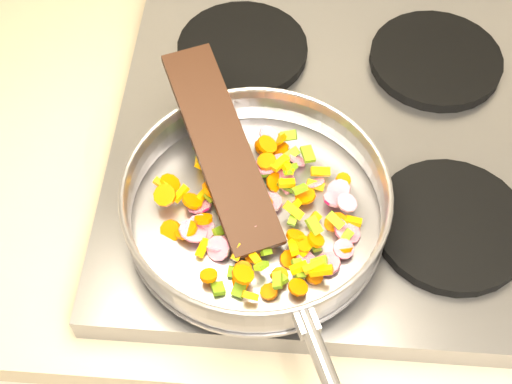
{
  "coord_description": "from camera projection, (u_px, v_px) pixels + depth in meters",
  "views": [
    {
      "loc": [
        -0.76,
        1.05,
        1.69
      ],
      "look_at": [
        -0.8,
        1.51,
        1.01
      ],
      "focal_mm": 50.0,
      "sensor_mm": 36.0,
      "label": 1
    }
  ],
  "objects": [
    {
      "name": "saute_pan",
      "position": [
        257.0,
        204.0,
        0.84
      ],
      "size": [
        0.36,
        0.5,
        0.06
      ],
      "rotation": [
        0.0,
        0.0,
        0.39
      ],
      "color": "#9E9EA5",
      "rests_on": "grate_fl"
    },
    {
      "name": "vegetable_heap",
      "position": [
        259.0,
        205.0,
        0.85
      ],
      "size": [
        0.26,
        0.25,
        0.05
      ],
      "color": "#FFAB03",
      "rests_on": "saute_pan"
    },
    {
      "name": "grate_bl",
      "position": [
        242.0,
        49.0,
        1.04
      ],
      "size": [
        0.19,
        0.19,
        0.02
      ],
      "primitive_type": "cylinder",
      "color": "black",
      "rests_on": "cooktop"
    },
    {
      "name": "grate_br",
      "position": [
        436.0,
        60.0,
        1.03
      ],
      "size": [
        0.19,
        0.19,
        0.02
      ],
      "primitive_type": "cylinder",
      "color": "black",
      "rests_on": "cooktop"
    },
    {
      "name": "grate_fr",
      "position": [
        451.0,
        225.0,
        0.87
      ],
      "size": [
        0.19,
        0.19,
        0.02
      ],
      "primitive_type": "cylinder",
      "color": "black",
      "rests_on": "cooktop"
    },
    {
      "name": "grate_fl",
      "position": [
        223.0,
        211.0,
        0.88
      ],
      "size": [
        0.19,
        0.19,
        0.02
      ],
      "primitive_type": "cylinder",
      "color": "black",
      "rests_on": "cooktop"
    },
    {
      "name": "cooktop",
      "position": [
        336.0,
        142.0,
        0.98
      ],
      "size": [
        0.6,
        0.6,
        0.04
      ],
      "primitive_type": "cube",
      "color": "#939399",
      "rests_on": "counter_top"
    },
    {
      "name": "wooden_spatula",
      "position": [
        221.0,
        146.0,
        0.86
      ],
      "size": [
        0.17,
        0.28,
        0.07
      ],
      "primitive_type": "cube",
      "rotation": [
        0.0,
        -0.22,
        2.0
      ],
      "color": "black",
      "rests_on": "saute_pan"
    }
  ]
}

